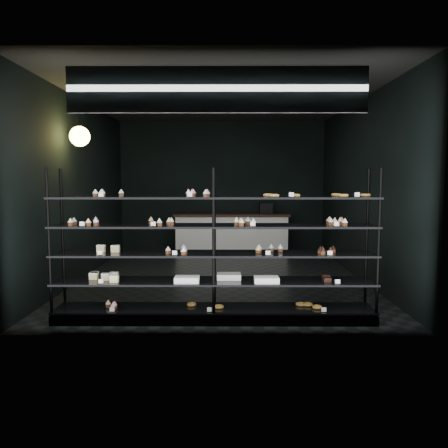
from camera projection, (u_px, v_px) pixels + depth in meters
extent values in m
cube|color=black|center=(221.00, 277.00, 7.96)|extent=(5.00, 6.00, 0.01)
cube|color=black|center=(221.00, 98.00, 7.64)|extent=(5.00, 6.00, 0.01)
cube|color=black|center=(222.00, 187.00, 10.79)|extent=(5.00, 0.01, 3.20)
cube|color=black|center=(217.00, 195.00, 4.82)|extent=(5.00, 0.01, 3.20)
cube|color=black|center=(81.00, 189.00, 7.82)|extent=(0.01, 6.00, 3.20)
cube|color=black|center=(360.00, 190.00, 7.79)|extent=(0.01, 6.00, 3.20)
cube|color=black|center=(214.00, 315.00, 5.52)|extent=(4.00, 0.50, 0.12)
cylinder|color=black|center=(49.00, 246.00, 5.22)|extent=(0.04, 0.04, 1.85)
cylinder|color=black|center=(63.00, 240.00, 5.66)|extent=(0.04, 0.04, 1.85)
cylinder|color=black|center=(214.00, 246.00, 5.21)|extent=(0.04, 0.04, 1.85)
cylinder|color=black|center=(215.00, 241.00, 5.65)|extent=(0.04, 0.04, 1.85)
cylinder|color=black|center=(379.00, 246.00, 5.20)|extent=(0.04, 0.04, 1.85)
cylinder|color=black|center=(367.00, 241.00, 5.64)|extent=(0.04, 0.04, 1.85)
cube|color=black|center=(214.00, 308.00, 5.51)|extent=(4.00, 0.50, 0.03)
cube|color=black|center=(214.00, 281.00, 5.47)|extent=(4.00, 0.50, 0.02)
cube|color=black|center=(214.00, 254.00, 5.44)|extent=(4.00, 0.50, 0.02)
cube|color=black|center=(214.00, 226.00, 5.41)|extent=(4.00, 0.50, 0.02)
cube|color=black|center=(214.00, 198.00, 5.37)|extent=(4.00, 0.50, 0.02)
cube|color=white|center=(102.00, 195.00, 5.19)|extent=(0.06, 0.04, 0.06)
cube|color=white|center=(194.00, 195.00, 5.19)|extent=(0.06, 0.04, 0.06)
cube|color=white|center=(288.00, 195.00, 5.18)|extent=(0.05, 0.04, 0.06)
cube|color=white|center=(355.00, 195.00, 5.18)|extent=(0.06, 0.04, 0.06)
cube|color=white|center=(81.00, 224.00, 5.23)|extent=(0.06, 0.04, 0.06)
cube|color=white|center=(157.00, 224.00, 5.23)|extent=(0.05, 0.04, 0.06)
cube|color=white|center=(252.00, 224.00, 5.22)|extent=(0.06, 0.04, 0.06)
cube|color=white|center=(335.00, 224.00, 5.22)|extent=(0.06, 0.04, 0.06)
cube|color=white|center=(96.00, 253.00, 5.26)|extent=(0.06, 0.04, 0.06)
cube|color=white|center=(176.00, 253.00, 5.26)|extent=(0.05, 0.04, 0.06)
cube|color=white|center=(271.00, 253.00, 5.25)|extent=(0.05, 0.04, 0.06)
cube|color=white|center=(330.00, 253.00, 5.25)|extent=(0.06, 0.04, 0.06)
cube|color=white|center=(97.00, 281.00, 5.30)|extent=(0.06, 0.04, 0.06)
cube|color=white|center=(337.00, 282.00, 5.28)|extent=(0.06, 0.04, 0.06)
cube|color=white|center=(113.00, 310.00, 5.33)|extent=(0.06, 0.04, 0.06)
cube|color=white|center=(206.00, 310.00, 5.33)|extent=(0.05, 0.04, 0.06)
cube|color=white|center=(321.00, 310.00, 5.32)|extent=(0.06, 0.04, 0.06)
cube|color=#0C1C3D|center=(217.00, 90.00, 4.78)|extent=(3.20, 0.04, 0.45)
cube|color=white|center=(217.00, 90.00, 4.76)|extent=(3.30, 0.02, 0.50)
cylinder|color=black|center=(79.00, 108.00, 6.79)|extent=(0.01, 0.01, 0.57)
sphere|color=#FFD459|center=(80.00, 136.00, 6.84)|extent=(0.31, 0.31, 0.31)
cube|color=white|center=(232.00, 235.00, 10.40)|extent=(2.61, 0.60, 0.92)
cube|color=black|center=(232.00, 215.00, 10.35)|extent=(2.72, 0.65, 0.06)
cube|color=black|center=(266.00, 208.00, 10.33)|extent=(0.30, 0.30, 0.25)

